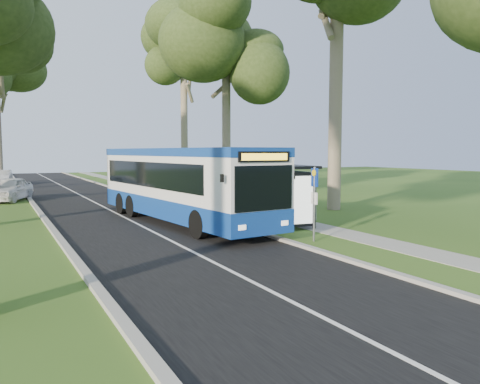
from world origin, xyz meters
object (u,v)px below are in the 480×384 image
object	(u,v)px
bus_stop_sign	(314,195)
car_white	(9,189)
litter_bin	(268,213)
car_silver	(2,178)
bus	(181,185)
bus_shelter	(296,183)

from	to	relation	value
bus_stop_sign	car_white	bearing A→B (deg)	115.28
litter_bin	car_silver	distance (m)	33.28
bus	car_silver	bearing A→B (deg)	97.01
litter_bin	car_silver	bearing A→B (deg)	107.45
car_white	car_silver	size ratio (longest dim) A/B	1.05
litter_bin	car_white	xyz separation A→B (m)	(-9.81, 15.89, 0.30)
bus_shelter	car_white	size ratio (longest dim) A/B	0.71
bus	litter_bin	xyz separation A→B (m)	(3.28, -2.06, -1.25)
bus_stop_sign	litter_bin	bearing A→B (deg)	82.35
bus_shelter	litter_bin	world-z (taller)	bus_shelter
bus_shelter	car_silver	size ratio (longest dim) A/B	0.74
bus_stop_sign	bus_shelter	size ratio (longest dim) A/B	0.82
bus_stop_sign	litter_bin	size ratio (longest dim) A/B	2.81
litter_bin	car_white	size ratio (longest dim) A/B	0.21
bus_stop_sign	bus_shelter	xyz separation A→B (m)	(1.36, 3.12, 0.19)
bus_shelter	litter_bin	bearing A→B (deg)	133.02
car_white	bus	bearing A→B (deg)	-42.24
bus_shelter	car_white	xyz separation A→B (m)	(-10.56, 16.95, -1.06)
bus	bus_stop_sign	world-z (taller)	bus
bus_stop_sign	litter_bin	world-z (taller)	bus_stop_sign
bus	car_white	bearing A→B (deg)	109.58
bus_shelter	bus	bearing A→B (deg)	150.01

